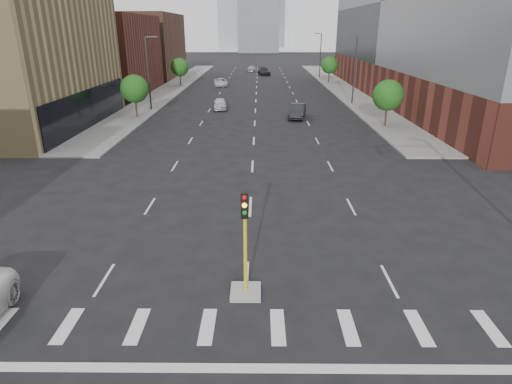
{
  "coord_description": "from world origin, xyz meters",
  "views": [
    {
      "loc": [
        0.53,
        -5.46,
        9.88
      ],
      "look_at": [
        0.37,
        13.86,
        2.5
      ],
      "focal_mm": 30.0,
      "sensor_mm": 36.0,
      "label": 1
    }
  ],
  "objects_px": {
    "car_far_left": "(221,82)",
    "car_deep_right": "(264,71)",
    "car_mid_right": "(297,111)",
    "median_traffic_signal": "(245,273)",
    "car_near_left": "(220,104)",
    "car_distant": "(251,69)"
  },
  "relations": [
    {
      "from": "car_far_left",
      "to": "car_distant",
      "type": "distance_m",
      "value": 29.51
    },
    {
      "from": "car_near_left",
      "to": "car_distant",
      "type": "height_order",
      "value": "car_near_left"
    },
    {
      "from": "car_far_left",
      "to": "car_distant",
      "type": "height_order",
      "value": "car_distant"
    },
    {
      "from": "car_far_left",
      "to": "car_deep_right",
      "type": "relative_size",
      "value": 0.89
    },
    {
      "from": "car_mid_right",
      "to": "car_distant",
      "type": "relative_size",
      "value": 1.21
    },
    {
      "from": "car_near_left",
      "to": "car_distant",
      "type": "relative_size",
      "value": 1.02
    },
    {
      "from": "car_mid_right",
      "to": "car_far_left",
      "type": "relative_size",
      "value": 1.0
    },
    {
      "from": "median_traffic_signal",
      "to": "car_distant",
      "type": "distance_m",
      "value": 95.4
    },
    {
      "from": "median_traffic_signal",
      "to": "car_far_left",
      "type": "height_order",
      "value": "median_traffic_signal"
    },
    {
      "from": "car_mid_right",
      "to": "car_deep_right",
      "type": "relative_size",
      "value": 0.89
    },
    {
      "from": "car_mid_right",
      "to": "median_traffic_signal",
      "type": "bearing_deg",
      "value": -88.33
    },
    {
      "from": "median_traffic_signal",
      "to": "car_near_left",
      "type": "relative_size",
      "value": 1.03
    },
    {
      "from": "car_far_left",
      "to": "median_traffic_signal",
      "type": "bearing_deg",
      "value": -91.93
    },
    {
      "from": "median_traffic_signal",
      "to": "car_far_left",
      "type": "distance_m",
      "value": 66.66
    },
    {
      "from": "median_traffic_signal",
      "to": "car_near_left",
      "type": "height_order",
      "value": "median_traffic_signal"
    },
    {
      "from": "car_mid_right",
      "to": "car_distant",
      "type": "xyz_separation_m",
      "value": [
        -6.49,
        59.31,
        -0.12
      ]
    },
    {
      "from": "median_traffic_signal",
      "to": "car_distant",
      "type": "xyz_separation_m",
      "value": [
        -1.5,
        95.39,
        -0.26
      ]
    },
    {
      "from": "car_mid_right",
      "to": "car_near_left",
      "type": "bearing_deg",
      "value": 158.57
    },
    {
      "from": "median_traffic_signal",
      "to": "car_mid_right",
      "type": "distance_m",
      "value": 36.43
    },
    {
      "from": "car_distant",
      "to": "median_traffic_signal",
      "type": "bearing_deg",
      "value": -82.27
    },
    {
      "from": "median_traffic_signal",
      "to": "car_far_left",
      "type": "relative_size",
      "value": 0.88
    },
    {
      "from": "car_far_left",
      "to": "car_distant",
      "type": "xyz_separation_m",
      "value": [
        5.14,
        29.06,
        0.02
      ]
    }
  ]
}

